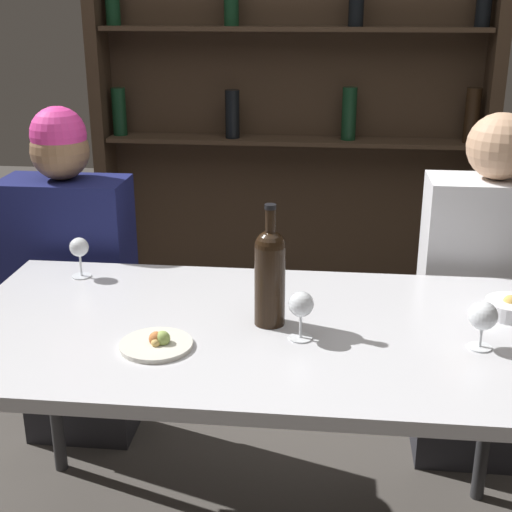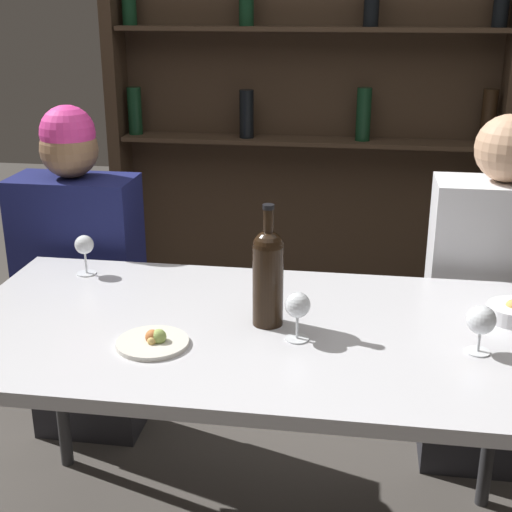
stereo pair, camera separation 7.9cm
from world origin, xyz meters
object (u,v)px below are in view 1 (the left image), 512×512
(wine_glass_1, at_px, (483,317))
(wine_glass_2, at_px, (79,249))
(wine_bottle, at_px, (270,273))
(food_plate_0, at_px, (157,343))
(seated_person_right, at_px, (481,308))
(snack_bowl, at_px, (511,308))
(wine_glass_0, at_px, (301,306))
(seated_person_left, at_px, (73,289))

(wine_glass_1, height_order, wine_glass_2, wine_glass_2)
(wine_bottle, distance_m, food_plate_0, 0.34)
(wine_bottle, relative_size, seated_person_right, 0.26)
(snack_bowl, relative_size, seated_person_right, 0.11)
(wine_glass_0, xyz_separation_m, seated_person_left, (-0.85, 0.66, -0.26))
(wine_glass_1, distance_m, snack_bowl, 0.24)
(snack_bowl, xyz_separation_m, seated_person_left, (-1.41, 0.46, -0.20))
(wine_glass_0, height_order, seated_person_right, seated_person_right)
(wine_glass_1, bearing_deg, wine_glass_0, 179.62)
(wine_glass_0, distance_m, seated_person_left, 1.11)
(wine_bottle, bearing_deg, seated_person_left, 142.95)
(wine_glass_1, xyz_separation_m, wine_glass_2, (-1.14, 0.36, 0.01))
(snack_bowl, bearing_deg, seated_person_left, 162.10)
(wine_glass_2, bearing_deg, wine_bottle, -24.09)
(wine_glass_0, distance_m, snack_bowl, 0.60)
(wine_glass_0, relative_size, wine_glass_1, 1.05)
(wine_glass_2, height_order, snack_bowl, wine_glass_2)
(wine_glass_1, xyz_separation_m, seated_person_left, (-1.29, 0.66, -0.26))
(wine_glass_1, bearing_deg, seated_person_right, 77.59)
(wine_glass_2, bearing_deg, wine_glass_0, -27.02)
(wine_glass_0, bearing_deg, food_plate_0, -166.41)
(wine_bottle, height_order, wine_glass_2, wine_bottle)
(wine_bottle, xyz_separation_m, wine_glass_1, (0.53, -0.09, -0.06))
(wine_bottle, distance_m, seated_person_left, 1.01)
(wine_bottle, relative_size, wine_glass_2, 2.59)
(wine_glass_0, height_order, snack_bowl, wine_glass_0)
(wine_glass_0, xyz_separation_m, wine_glass_1, (0.44, -0.00, -0.01))
(wine_glass_0, xyz_separation_m, wine_glass_2, (-0.70, 0.35, -0.00))
(wine_bottle, xyz_separation_m, seated_person_left, (-0.76, 0.58, -0.32))
(food_plate_0, relative_size, seated_person_left, 0.15)
(wine_glass_1, bearing_deg, snack_bowl, 60.22)
(wine_glass_0, distance_m, wine_glass_2, 0.78)
(snack_bowl, relative_size, seated_person_left, 0.11)
(food_plate_0, distance_m, snack_bowl, 0.96)
(snack_bowl, bearing_deg, seated_person_right, 86.52)
(wine_glass_1, xyz_separation_m, food_plate_0, (-0.79, -0.08, -0.07))
(wine_glass_2, relative_size, seated_person_left, 0.10)
(snack_bowl, bearing_deg, wine_glass_0, -160.11)
(wine_glass_2, bearing_deg, snack_bowl, -6.90)
(wine_glass_0, relative_size, seated_person_right, 0.10)
(seated_person_left, bearing_deg, seated_person_right, -0.00)
(wine_bottle, distance_m, seated_person_right, 0.94)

